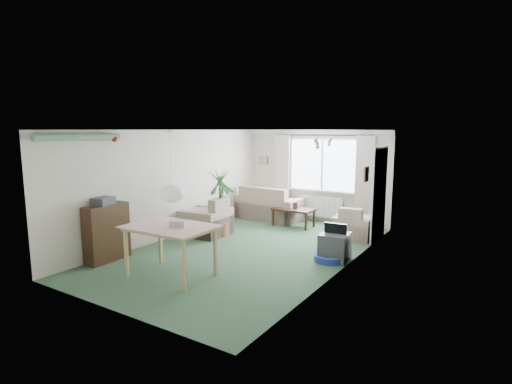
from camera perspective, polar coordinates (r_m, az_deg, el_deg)
The scene contains 25 objects.
ground at distance 8.14m, azimuth -1.14°, elevation -8.30°, with size 6.50×6.50×0.00m, color #305035.
window at distance 10.58m, azimuth 9.49°, elevation 3.83°, with size 1.80×0.03×1.30m, color white.
curtain_rod at distance 10.47m, azimuth 9.43°, elevation 8.01°, with size 2.60×0.03×0.03m, color black.
curtain_left at distance 11.01m, azimuth 3.74°, elevation 2.92°, with size 0.45×0.08×2.00m, color beige.
curtain_right at distance 10.12m, azimuth 15.24°, elevation 2.11°, with size 0.45×0.08×2.00m, color beige.
radiator at distance 10.69m, azimuth 9.26°, elevation -2.06°, with size 1.20×0.10×0.55m, color white.
doorway at distance 9.09m, azimuth 17.24°, elevation -0.42°, with size 0.03×0.95×2.00m, color black.
pendant_lamp at distance 5.93m, azimuth -11.93°, elevation -0.25°, with size 0.36×0.36×0.36m, color white.
tinsel_garland at distance 7.50m, azimuth -23.90°, elevation 7.19°, with size 1.60×1.60×0.12m, color #196626.
bauble_cluster_a at distance 7.97m, azimuth 10.34°, elevation 7.41°, with size 0.20×0.20×0.20m, color silver.
bauble_cluster_b at distance 6.75m, azimuth 8.84°, elevation 7.23°, with size 0.20×0.20×0.20m, color silver.
wall_picture_back at distance 11.40m, azimuth 1.12°, elevation 4.55°, with size 0.28×0.03×0.22m, color brown.
wall_picture_right at distance 8.07m, azimuth 15.50°, elevation 2.48°, with size 0.03×0.24×0.30m, color brown.
sofa at distance 10.87m, azimuth 2.04°, elevation -1.50°, with size 1.80×0.95×0.90m, color tan.
armchair_corner at distance 9.21m, azimuth 13.75°, elevation -4.19°, with size 0.81×0.77×0.72m, color beige.
armchair_left at distance 9.29m, azimuth -7.16°, elevation -3.41°, with size 0.98×0.93×0.88m, color beige.
coffee_table at distance 10.10m, azimuth 5.36°, elevation -3.61°, with size 1.02×0.57×0.46m, color black.
photo_frame at distance 9.99m, azimuth 5.63°, elevation -1.95°, with size 0.12×0.02×0.16m, color #4F3129.
bookshelf at distance 7.87m, azimuth -20.52°, elevation -5.47°, with size 0.29×0.87×1.06m, color black.
hifi_box at distance 7.73m, azimuth -20.99°, elevation -1.21°, with size 0.28×0.35×0.14m, color #323237.
houseplant at distance 9.06m, azimuth -5.13°, elevation -1.43°, with size 0.68×0.68×1.58m, color #1A4D29.
dining_table at distance 6.80m, azimuth -12.06°, elevation -8.31°, with size 1.33×0.89×0.83m, color tan.
gift_box at distance 6.60m, azimuth -10.98°, elevation -4.52°, with size 0.25×0.18×0.12m, color #B0B0BB.
tv_cube at distance 7.63m, azimuth 11.22°, elevation -7.66°, with size 0.51×0.56×0.51m, color #343439.
pet_bed at distance 7.60m, azimuth 10.47°, elevation -9.26°, with size 0.57×0.57×0.11m, color navy.
Camera 1 is at (4.31, -6.48, 2.39)m, focal length 28.00 mm.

